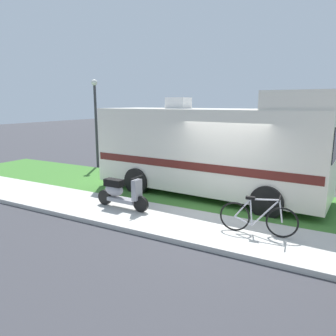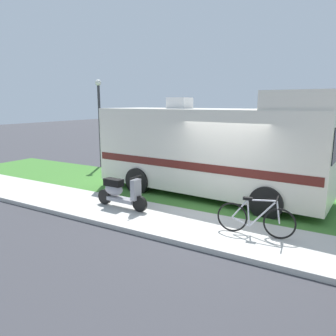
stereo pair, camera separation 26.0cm
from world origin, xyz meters
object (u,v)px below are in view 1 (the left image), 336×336
object	(u,v)px
bicycle	(258,218)
pickup_truck_near	(251,152)
street_lamp_post	(96,115)
motorhome_rv	(211,148)
scooter	(120,192)

from	to	relation	value
bicycle	pickup_truck_near	xyz separation A→B (m)	(-2.00, 6.95, 0.43)
pickup_truck_near	street_lamp_post	bearing A→B (deg)	-161.10
bicycle	motorhome_rv	bearing A→B (deg)	129.25
scooter	street_lamp_post	bearing A→B (deg)	136.37
scooter	bicycle	distance (m)	3.83
pickup_truck_near	bicycle	bearing A→B (deg)	-73.92
pickup_truck_near	motorhome_rv	bearing A→B (deg)	-92.87
scooter	bicycle	world-z (taller)	scooter
motorhome_rv	bicycle	distance (m)	3.66
bicycle	street_lamp_post	size ratio (longest dim) A/B	0.42
pickup_truck_near	street_lamp_post	xyz separation A→B (m)	(-6.70, -2.30, 1.54)
scooter	street_lamp_post	xyz separation A→B (m)	(-4.88, 4.65, 1.90)
motorhome_rv	street_lamp_post	xyz separation A→B (m)	(-6.49, 1.94, 0.90)
scooter	pickup_truck_near	size ratio (longest dim) A/B	0.33
bicycle	pickup_truck_near	bearing A→B (deg)	106.08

